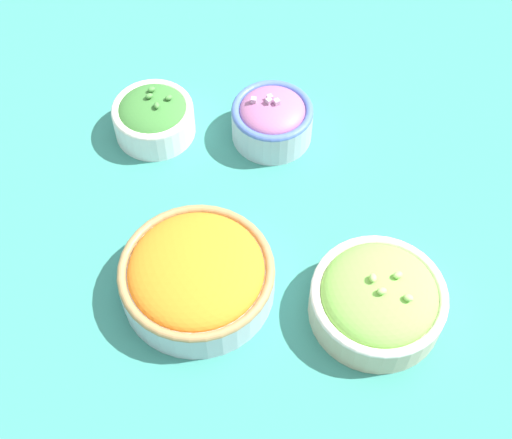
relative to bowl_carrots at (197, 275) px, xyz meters
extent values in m
plane|color=#337F75|center=(0.08, -0.09, -0.04)|extent=(3.00, 3.00, 0.00)
cylinder|color=#B2C1CC|center=(0.00, 0.00, -0.01)|extent=(0.20, 0.20, 0.05)
torus|color=#997A4C|center=(0.00, 0.00, 0.01)|extent=(0.20, 0.20, 0.01)
ellipsoid|color=orange|center=(0.00, 0.00, 0.01)|extent=(0.18, 0.18, 0.05)
cylinder|color=#B2C1CC|center=(0.25, -0.14, -0.01)|extent=(0.12, 0.12, 0.05)
torus|color=#4766B7|center=(0.25, -0.14, 0.02)|extent=(0.12, 0.12, 0.01)
ellipsoid|color=#9E5B8E|center=(0.25, -0.14, 0.02)|extent=(0.10, 0.10, 0.03)
cube|color=#C699C1|center=(0.26, -0.12, 0.03)|extent=(0.01, 0.01, 0.01)
cube|color=#C699C1|center=(0.26, -0.14, 0.04)|extent=(0.01, 0.01, 0.01)
cube|color=#C699C1|center=(0.25, -0.14, 0.04)|extent=(0.01, 0.01, 0.01)
cube|color=#C699C1|center=(0.25, -0.15, 0.04)|extent=(0.01, 0.01, 0.01)
cylinder|color=beige|center=(-0.07, -0.22, -0.01)|extent=(0.17, 0.17, 0.05)
torus|color=silver|center=(-0.07, -0.22, 0.01)|extent=(0.17, 0.17, 0.01)
ellipsoid|color=#7ABC4C|center=(-0.07, -0.22, 0.01)|extent=(0.15, 0.15, 0.05)
ellipsoid|color=#99D166|center=(-0.06, -0.21, 0.04)|extent=(0.01, 0.01, 0.01)
ellipsoid|color=#99D166|center=(-0.10, -0.25, 0.04)|extent=(0.01, 0.01, 0.01)
ellipsoid|color=#99D166|center=(-0.06, -0.24, 0.04)|extent=(0.01, 0.01, 0.01)
ellipsoid|color=#99D166|center=(-0.08, -0.22, 0.04)|extent=(0.01, 0.01, 0.01)
cylinder|color=white|center=(0.29, 0.03, -0.01)|extent=(0.12, 0.12, 0.05)
torus|color=silver|center=(0.29, 0.03, 0.01)|extent=(0.12, 0.12, 0.01)
ellipsoid|color=#387533|center=(0.29, 0.03, 0.01)|extent=(0.10, 0.10, 0.03)
ellipsoid|color=#47893D|center=(0.30, 0.03, 0.03)|extent=(0.01, 0.01, 0.01)
ellipsoid|color=#47893D|center=(0.29, 0.01, 0.03)|extent=(0.01, 0.01, 0.01)
ellipsoid|color=#47893D|center=(0.31, 0.03, 0.03)|extent=(0.01, 0.01, 0.01)
ellipsoid|color=#47893D|center=(0.28, 0.02, 0.03)|extent=(0.01, 0.01, 0.01)
camera|label=1|loc=(-0.47, 0.00, 0.80)|focal=50.00mm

